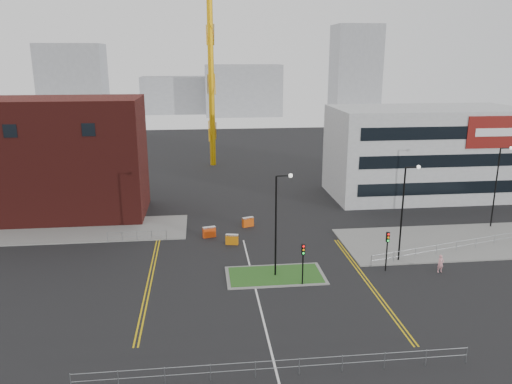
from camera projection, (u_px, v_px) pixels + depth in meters
ground at (264, 324)px, 35.77m from camera, size 200.00×200.00×0.00m
pavement_left at (58, 231)px, 54.67m from camera, size 28.00×8.00×0.12m
pavement_right at (458, 242)px, 51.57m from camera, size 24.00×10.00×0.12m
island_kerb at (275, 275)px, 43.65m from camera, size 8.60×4.60×0.08m
grass_island at (275, 275)px, 43.64m from camera, size 8.00×4.00×0.12m
brick_building at (39, 160)px, 58.30m from camera, size 24.20×10.07×14.24m
office_block at (424, 152)px, 67.67m from camera, size 25.00×12.20×12.00m
streetlamp_island at (278, 217)px, 42.25m from camera, size 1.46×0.36×9.18m
streetlamp_right_near at (405, 206)px, 45.48m from camera, size 1.46×0.36×9.18m
streetlamp_right_far at (498, 180)px, 54.67m from camera, size 1.46×0.36×9.18m
traffic_light_island at (303, 257)px, 41.26m from camera, size 0.28×0.33×3.65m
traffic_light_right at (387, 244)px, 44.05m from camera, size 0.28×0.33×3.65m
railing_front at (277, 364)px, 29.81m from camera, size 24.05×0.05×1.10m
railing_left at (137, 234)px, 51.63m from camera, size 6.05×0.05×1.10m
railing_right at (457, 244)px, 48.82m from camera, size 19.05×5.05×1.10m
centre_line at (261, 311)px, 37.69m from camera, size 0.15×30.00×0.01m
yellow_left_a at (150, 272)px, 44.38m from camera, size 0.12×24.00×0.01m
yellow_left_b at (153, 272)px, 44.41m from camera, size 0.12×24.00×0.01m
yellow_right_a at (366, 282)px, 42.56m from camera, size 0.12×20.00×0.01m
yellow_right_b at (369, 281)px, 42.59m from camera, size 0.12×20.00×0.01m
skyline_a at (73, 83)px, 143.54m from camera, size 18.00×12.00×22.00m
skyline_b at (243, 90)px, 159.35m from camera, size 24.00×12.00×16.00m
skyline_c at (355, 71)px, 156.79m from camera, size 14.00×12.00×28.00m
skyline_d at (187, 95)px, 167.51m from camera, size 30.00×12.00×12.00m
pedestrian at (441, 264)px, 44.23m from camera, size 0.63×0.45×1.63m
barrier_left at (232, 239)px, 50.82m from camera, size 1.34×0.68×1.08m
barrier_mid at (209, 232)px, 52.83m from camera, size 1.44×0.78×1.15m
barrier_right at (248, 222)px, 56.13m from camera, size 1.36×0.89×1.09m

